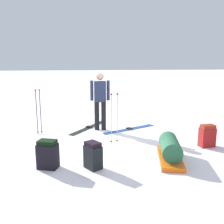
# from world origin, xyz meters

# --- Properties ---
(ground_plane) EXTENTS (80.00, 80.00, 0.00)m
(ground_plane) POSITION_xyz_m (0.00, 0.00, 0.00)
(ground_plane) COLOR white
(skier_standing) EXTENTS (0.57, 0.23, 1.70)m
(skier_standing) POSITION_xyz_m (0.26, -0.79, 0.95)
(skier_standing) COLOR black
(skier_standing) RESTS_ON ground_plane
(ski_pair_near) EXTENTS (1.69, 0.98, 0.05)m
(ski_pair_near) POSITION_xyz_m (-0.61, -0.71, 0.01)
(ski_pair_near) COLOR #2851A8
(ski_pair_near) RESTS_ON ground_plane
(ski_pair_far) EXTENTS (1.19, 1.62, 0.05)m
(ski_pair_far) POSITION_xyz_m (0.59, -1.04, 0.01)
(ski_pair_far) COLOR black
(ski_pair_far) RESTS_ON ground_plane
(backpack_large_dark) EXTENTS (0.38, 0.40, 0.53)m
(backpack_large_dark) POSITION_xyz_m (0.59, 1.92, 0.26)
(backpack_large_dark) COLOR black
(backpack_large_dark) RESTS_ON ground_plane
(backpack_bright) EXTENTS (0.44, 0.36, 0.56)m
(backpack_bright) POSITION_xyz_m (1.46, 1.82, 0.28)
(backpack_bright) COLOR black
(backpack_bright) RESTS_ON ground_plane
(backpack_small_spare) EXTENTS (0.38, 0.27, 0.54)m
(backpack_small_spare) POSITION_xyz_m (-2.19, 1.00, 0.26)
(backpack_small_spare) COLOR maroon
(backpack_small_spare) RESTS_ON ground_plane
(ski_poles_planted_near) EXTENTS (0.22, 0.12, 1.27)m
(ski_poles_planted_near) POSITION_xyz_m (0.00, 0.49, 0.71)
(ski_poles_planted_near) COLOR #BBB5B8
(ski_poles_planted_near) RESTS_ON ground_plane
(ski_poles_planted_far) EXTENTS (0.17, 0.10, 1.27)m
(ski_poles_planted_far) POSITION_xyz_m (1.99, -0.54, 0.71)
(ski_poles_planted_far) COLOR black
(ski_poles_planted_far) RESTS_ON ground_plane
(gear_sled) EXTENTS (0.72, 1.36, 0.49)m
(gear_sled) POSITION_xyz_m (-1.03, 1.69, 0.22)
(gear_sled) COLOR orange
(gear_sled) RESTS_ON ground_plane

